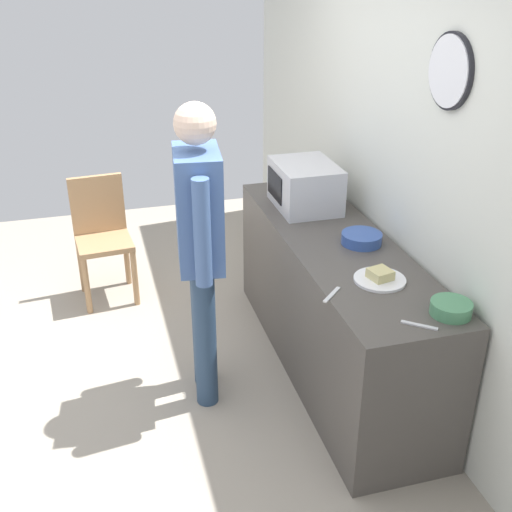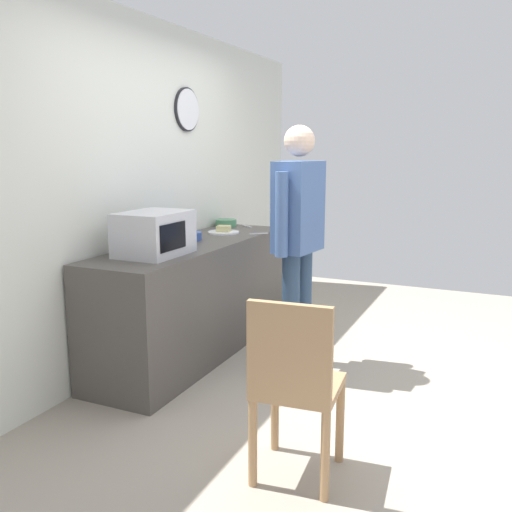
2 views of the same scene
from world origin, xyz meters
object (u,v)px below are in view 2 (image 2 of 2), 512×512
salad_bowl (226,223)px  fork_utensil (247,226)px  sandwich_plate (224,231)px  person_standing (298,229)px  microwave (154,234)px  wooden_chair (295,382)px  cereal_bowl (187,236)px  spoon_utensil (259,234)px

salad_bowl → fork_utensil: size_ratio=1.17×
sandwich_plate → fork_utensil: (0.45, -0.01, -0.01)m
sandwich_plate → person_standing: (-0.48, -0.86, 0.13)m
microwave → fork_utensil: 1.55m
microwave → person_standing: bearing=-53.5°
wooden_chair → cereal_bowl: bearing=45.7°
microwave → person_standing: size_ratio=0.28×
sandwich_plate → salad_bowl: size_ratio=1.38×
cereal_bowl → person_standing: size_ratio=0.13×
fork_utensil → person_standing: (-0.93, -0.85, 0.14)m
spoon_utensil → wooden_chair: size_ratio=0.18×
sandwich_plate → wooden_chair: (-1.88, -1.37, -0.39)m
spoon_utensil → cereal_bowl: bearing=143.2°
wooden_chair → person_standing: bearing=19.9°
fork_utensil → microwave: bearing=-179.1°
microwave → person_standing: 1.03m
cereal_bowl → person_standing: 0.96m
person_standing → wooden_chair: size_ratio=1.90×
sandwich_plate → fork_utensil: sandwich_plate is taller
spoon_utensil → wooden_chair: 2.26m
cereal_bowl → salad_bowl: bearing=5.7°
sandwich_plate → person_standing: size_ratio=0.15×
fork_utensil → wooden_chair: bearing=-149.8°
microwave → wooden_chair: microwave is taller
cereal_bowl → sandwich_plate: bearing=-12.0°
microwave → sandwich_plate: size_ratio=1.83×
fork_utensil → spoon_utensil: 0.47m
sandwich_plate → spoon_utensil: size_ratio=1.61×
person_standing → wooden_chair: person_standing is taller
microwave → cereal_bowl: (0.64, 0.13, -0.12)m
spoon_utensil → wooden_chair: (-1.95, -1.07, -0.38)m
cereal_bowl → person_standing: (-0.03, -0.96, 0.12)m
cereal_bowl → fork_utensil: bearing=-6.9°
person_standing → wooden_chair: 1.58m
cereal_bowl → spoon_utensil: (0.53, -0.39, -0.03)m
cereal_bowl → wooden_chair: (-1.43, -1.46, -0.41)m
wooden_chair → salad_bowl: bearing=34.3°
cereal_bowl → wooden_chair: bearing=-134.3°
sandwich_plate → cereal_bowl: same height
fork_utensil → person_standing: size_ratio=0.10×
sandwich_plate → person_standing: bearing=-119.0°
microwave → spoon_utensil: size_ratio=2.94×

